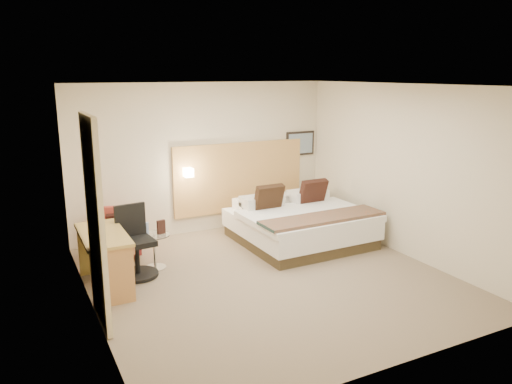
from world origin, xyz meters
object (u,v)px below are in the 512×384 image
desk (105,244)px  bed (299,223)px  lounge_chair (118,237)px  desk_chair (135,248)px  side_table (155,249)px

desk → bed: bearing=7.5°
lounge_chair → desk_chair: size_ratio=0.82×
bed → lounge_chair: bed is taller
desk → side_table: bearing=26.7°
desk → lounge_chair: bearing=71.7°
side_table → desk: desk is taller
bed → side_table: size_ratio=3.78×
desk_chair → side_table: bearing=25.2°
bed → lounge_chair: bearing=165.3°
side_table → bed: bearing=1.2°
desk → desk_chair: 0.54m
side_table → desk: (-0.77, -0.38, 0.32)m
side_table → desk_chair: size_ratio=0.55×
desk_chair → desk: bearing=-152.3°
side_table → lounge_chair: bearing=114.0°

